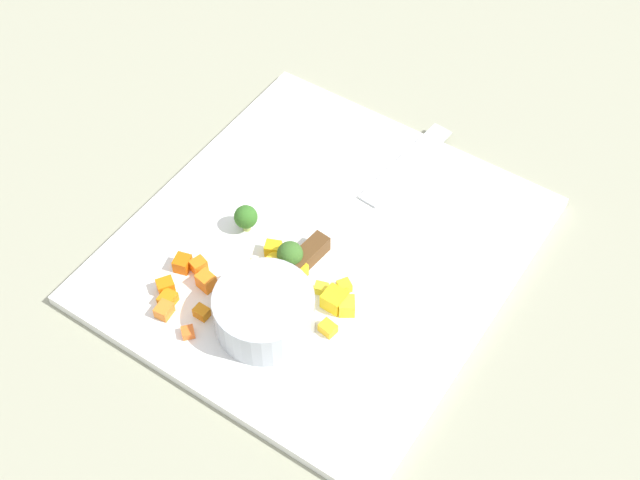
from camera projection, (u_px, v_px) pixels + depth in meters
ground_plane at (320, 253)px, 0.94m from camera, size 4.00×4.00×0.00m
cutting_board at (320, 249)px, 0.93m from camera, size 0.42×0.39×0.01m
prep_bowl at (264, 311)px, 0.85m from camera, size 0.10×0.10×0.04m
chef_knife at (340, 225)px, 0.94m from camera, size 0.29×0.05×0.02m
carrot_dice_0 at (202, 312)px, 0.87m from camera, size 0.01×0.01×0.01m
carrot_dice_1 at (168, 299)px, 0.88m from camera, size 0.02×0.02×0.01m
carrot_dice_2 at (166, 286)px, 0.88m from camera, size 0.02×0.02×0.01m
carrot_dice_3 at (188, 332)px, 0.85m from camera, size 0.02×0.02×0.01m
carrot_dice_4 at (183, 263)px, 0.90m from camera, size 0.02×0.02×0.02m
carrot_dice_5 at (206, 281)px, 0.89m from camera, size 0.02×0.02×0.02m
carrot_dice_6 at (199, 266)px, 0.90m from camera, size 0.02×0.02×0.01m
carrot_dice_7 at (255, 270)px, 0.90m from camera, size 0.02×0.02×0.02m
carrot_dice_8 at (164, 310)px, 0.87m from camera, size 0.02×0.02×0.01m
pepper_dice_0 at (321, 288)px, 0.89m from camera, size 0.01×0.02×0.01m
pepper_dice_1 at (277, 270)px, 0.90m from camera, size 0.03×0.03×0.02m
pepper_dice_2 at (295, 271)px, 0.89m from camera, size 0.02×0.02×0.02m
pepper_dice_3 at (347, 306)px, 0.87m from camera, size 0.02×0.02×0.02m
pepper_dice_4 at (344, 286)px, 0.89m from camera, size 0.02×0.02×0.01m
pepper_dice_5 at (273, 249)px, 0.91m from camera, size 0.02×0.02×0.02m
pepper_dice_6 at (328, 328)px, 0.85m from camera, size 0.02×0.02×0.01m
pepper_dice_7 at (334, 300)px, 0.87m from camera, size 0.02×0.02×0.02m
pepper_dice_8 at (278, 260)px, 0.91m from camera, size 0.02×0.02×0.01m
broccoli_floret_0 at (290, 255)px, 0.89m from camera, size 0.03×0.03×0.04m
broccoli_floret_1 at (246, 217)px, 0.93m from camera, size 0.03×0.03×0.03m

